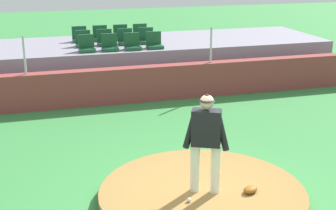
{
  "coord_description": "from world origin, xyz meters",
  "views": [
    {
      "loc": [
        -2.71,
        -7.19,
        4.2
      ],
      "look_at": [
        0.0,
        2.16,
        1.12
      ],
      "focal_mm": 51.98,
      "sensor_mm": 36.0,
      "label": 1
    }
  ],
  "objects_px": {
    "stadium_chair_8": "(80,37)",
    "stadium_chair_0": "(87,46)",
    "pitcher": "(206,136)",
    "stadium_chair_2": "(132,44)",
    "baseball": "(189,200)",
    "stadium_chair_9": "(100,36)",
    "stadium_chair_10": "(121,35)",
    "stadium_chair_11": "(141,34)",
    "stadium_chair_7": "(147,38)",
    "stadium_chair_4": "(83,41)",
    "stadium_chair_5": "(105,40)",
    "stadium_chair_6": "(126,39)",
    "fielding_glove": "(250,189)",
    "stadium_chair_1": "(110,45)",
    "stadium_chair_3": "(154,43)"
  },
  "relations": [
    {
      "from": "pitcher",
      "to": "stadium_chair_2",
      "type": "height_order",
      "value": "pitcher"
    },
    {
      "from": "stadium_chair_8",
      "to": "stadium_chair_0",
      "type": "bearing_deg",
      "value": 90.52
    },
    {
      "from": "pitcher",
      "to": "stadium_chair_8",
      "type": "height_order",
      "value": "pitcher"
    },
    {
      "from": "stadium_chair_2",
      "to": "stadium_chair_7",
      "type": "bearing_deg",
      "value": -126.28
    },
    {
      "from": "stadium_chair_0",
      "to": "stadium_chair_11",
      "type": "distance_m",
      "value": 2.73
    },
    {
      "from": "baseball",
      "to": "stadium_chair_3",
      "type": "distance_m",
      "value": 7.98
    },
    {
      "from": "pitcher",
      "to": "stadium_chair_7",
      "type": "height_order",
      "value": "pitcher"
    },
    {
      "from": "stadium_chair_0",
      "to": "fielding_glove",
      "type": "bearing_deg",
      "value": 103.0
    },
    {
      "from": "stadium_chair_1",
      "to": "baseball",
      "type": "bearing_deg",
      "value": 89.79
    },
    {
      "from": "stadium_chair_6",
      "to": "stadium_chair_5",
      "type": "bearing_deg",
      "value": -3.69
    },
    {
      "from": "pitcher",
      "to": "stadium_chair_6",
      "type": "bearing_deg",
      "value": 113.35
    },
    {
      "from": "stadium_chair_3",
      "to": "stadium_chair_6",
      "type": "relative_size",
      "value": 1.0
    },
    {
      "from": "stadium_chair_9",
      "to": "stadium_chair_0",
      "type": "bearing_deg",
      "value": 69.03
    },
    {
      "from": "stadium_chair_10",
      "to": "pitcher",
      "type": "bearing_deg",
      "value": 87.93
    },
    {
      "from": "pitcher",
      "to": "stadium_chair_3",
      "type": "bearing_deg",
      "value": 107.5
    },
    {
      "from": "stadium_chair_0",
      "to": "stadium_chair_11",
      "type": "bearing_deg",
      "value": -139.63
    },
    {
      "from": "stadium_chair_1",
      "to": "stadium_chair_5",
      "type": "height_order",
      "value": "same"
    },
    {
      "from": "stadium_chair_3",
      "to": "stadium_chair_8",
      "type": "bearing_deg",
      "value": -40.44
    },
    {
      "from": "stadium_chair_7",
      "to": "stadium_chair_9",
      "type": "bearing_deg",
      "value": -33.53
    },
    {
      "from": "stadium_chair_1",
      "to": "stadium_chair_5",
      "type": "xyz_separation_m",
      "value": [
        -0.0,
        0.91,
        0.0
      ]
    },
    {
      "from": "pitcher",
      "to": "stadium_chair_2",
      "type": "xyz_separation_m",
      "value": [
        0.35,
        7.45,
        0.22
      ]
    },
    {
      "from": "pitcher",
      "to": "fielding_glove",
      "type": "bearing_deg",
      "value": 6.11
    },
    {
      "from": "stadium_chair_0",
      "to": "stadium_chair_10",
      "type": "height_order",
      "value": "same"
    },
    {
      "from": "stadium_chair_4",
      "to": "stadium_chair_8",
      "type": "xyz_separation_m",
      "value": [
        -0.02,
        0.9,
        0.0
      ]
    },
    {
      "from": "baseball",
      "to": "stadium_chair_11",
      "type": "xyz_separation_m",
      "value": [
        1.41,
        9.56,
        1.21
      ]
    },
    {
      "from": "fielding_glove",
      "to": "stadium_chair_0",
      "type": "height_order",
      "value": "stadium_chair_0"
    },
    {
      "from": "fielding_glove",
      "to": "stadium_chair_2",
      "type": "relative_size",
      "value": 0.6
    },
    {
      "from": "stadium_chair_4",
      "to": "pitcher",
      "type": "bearing_deg",
      "value": 97.15
    },
    {
      "from": "baseball",
      "to": "stadium_chair_9",
      "type": "bearing_deg",
      "value": 89.91
    },
    {
      "from": "stadium_chair_1",
      "to": "stadium_chair_9",
      "type": "bearing_deg",
      "value": -89.55
    },
    {
      "from": "pitcher",
      "to": "stadium_chair_2",
      "type": "bearing_deg",
      "value": 112.84
    },
    {
      "from": "baseball",
      "to": "stadium_chair_2",
      "type": "relative_size",
      "value": 0.15
    },
    {
      "from": "pitcher",
      "to": "stadium_chair_5",
      "type": "xyz_separation_m",
      "value": [
        -0.35,
        8.4,
        0.22
      ]
    },
    {
      "from": "stadium_chair_8",
      "to": "stadium_chair_9",
      "type": "height_order",
      "value": "same"
    },
    {
      "from": "stadium_chair_5",
      "to": "stadium_chair_9",
      "type": "xyz_separation_m",
      "value": [
        -0.01,
        0.89,
        0.0
      ]
    },
    {
      "from": "stadium_chair_0",
      "to": "stadium_chair_8",
      "type": "bearing_deg",
      "value": -89.48
    },
    {
      "from": "stadium_chair_6",
      "to": "stadium_chair_10",
      "type": "relative_size",
      "value": 1.0
    },
    {
      "from": "stadium_chair_8",
      "to": "stadium_chair_5",
      "type": "bearing_deg",
      "value": 129.14
    },
    {
      "from": "stadium_chair_2",
      "to": "baseball",
      "type": "bearing_deg",
      "value": 84.62
    },
    {
      "from": "stadium_chair_2",
      "to": "stadium_chair_0",
      "type": "bearing_deg",
      "value": -2.28
    },
    {
      "from": "stadium_chair_6",
      "to": "stadium_chair_10",
      "type": "xyz_separation_m",
      "value": [
        0.02,
        0.92,
        0.0
      ]
    },
    {
      "from": "stadium_chair_1",
      "to": "stadium_chair_2",
      "type": "relative_size",
      "value": 1.0
    },
    {
      "from": "stadium_chair_2",
      "to": "stadium_chair_8",
      "type": "bearing_deg",
      "value": -52.25
    },
    {
      "from": "stadium_chair_8",
      "to": "stadium_chair_11",
      "type": "height_order",
      "value": "same"
    },
    {
      "from": "stadium_chair_8",
      "to": "stadium_chair_2",
      "type": "bearing_deg",
      "value": 127.75
    },
    {
      "from": "stadium_chair_0",
      "to": "stadium_chair_7",
      "type": "height_order",
      "value": "same"
    },
    {
      "from": "stadium_chair_8",
      "to": "stadium_chair_9",
      "type": "relative_size",
      "value": 1.0
    },
    {
      "from": "stadium_chair_0",
      "to": "stadium_chair_8",
      "type": "distance_m",
      "value": 1.77
    },
    {
      "from": "pitcher",
      "to": "stadium_chair_10",
      "type": "distance_m",
      "value": 9.29
    },
    {
      "from": "stadium_chair_4",
      "to": "stadium_chair_8",
      "type": "bearing_deg",
      "value": -88.99
    }
  ]
}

